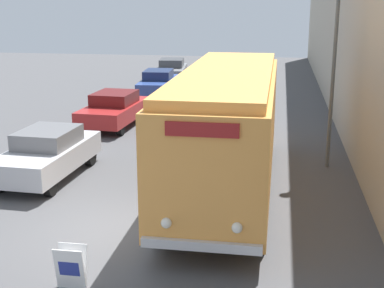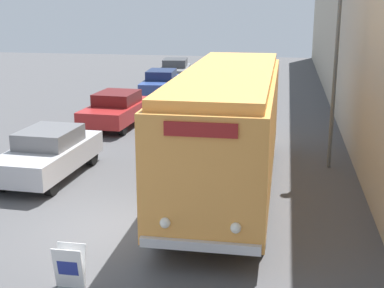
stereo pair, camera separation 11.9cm
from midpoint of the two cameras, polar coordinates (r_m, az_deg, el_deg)
name	(u,v)px [view 2 (the right image)]	position (r m, az deg, el deg)	size (l,w,h in m)	color
ground_plane	(111,228)	(13.26, -8.42, -8.91)	(80.00, 80.00, 0.00)	#4C4C4F
building_wall_right	(355,24)	(21.63, 17.17, 12.14)	(0.30, 60.00, 8.91)	#B2A893
vintage_bus	(228,124)	(15.08, 4.10, 2.15)	(2.57, 10.09, 3.51)	black
sign_board	(70,268)	(10.72, -12.60, -12.76)	(0.58, 0.33, 0.87)	gray
streetlamp	(337,46)	(17.54, 15.39, 10.00)	(0.36, 0.36, 6.03)	#595E60
parked_car_near	(49,153)	(17.08, -14.81, -0.93)	(2.01, 4.40, 1.52)	black
parked_car_mid	(117,109)	(23.47, -7.90, 3.74)	(2.16, 4.48, 1.48)	black
parked_car_far	(161,83)	(30.35, -3.20, 6.48)	(2.00, 4.51, 1.50)	black
parked_car_distant	(175,70)	(36.44, -1.73, 7.95)	(2.26, 4.68, 1.45)	black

